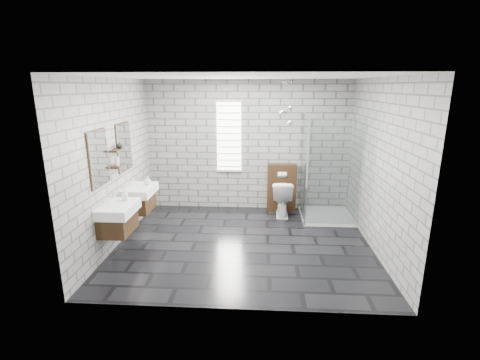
# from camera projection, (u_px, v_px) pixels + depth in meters

# --- Properties ---
(floor) EXTENTS (4.20, 3.60, 0.02)m
(floor) POSITION_uv_depth(u_px,v_px,m) (244.00, 244.00, 5.87)
(floor) COLOR black
(floor) RESTS_ON ground
(ceiling) EXTENTS (4.20, 3.60, 0.02)m
(ceiling) POSITION_uv_depth(u_px,v_px,m) (244.00, 76.00, 5.16)
(ceiling) COLOR white
(ceiling) RESTS_ON wall_back
(wall_back) EXTENTS (4.20, 0.02, 2.70)m
(wall_back) POSITION_uv_depth(u_px,v_px,m) (248.00, 146.00, 7.26)
(wall_back) COLOR gray
(wall_back) RESTS_ON floor
(wall_front) EXTENTS (4.20, 0.02, 2.70)m
(wall_front) POSITION_uv_depth(u_px,v_px,m) (235.00, 202.00, 3.77)
(wall_front) COLOR gray
(wall_front) RESTS_ON floor
(wall_left) EXTENTS (0.02, 3.60, 2.70)m
(wall_left) POSITION_uv_depth(u_px,v_px,m) (114.00, 163.00, 5.64)
(wall_left) COLOR gray
(wall_left) RESTS_ON floor
(wall_right) EXTENTS (0.02, 3.60, 2.70)m
(wall_right) POSITION_uv_depth(u_px,v_px,m) (379.00, 167.00, 5.39)
(wall_right) COLOR gray
(wall_right) RESTS_ON floor
(vanity_left) EXTENTS (0.47, 0.70, 1.57)m
(vanity_left) POSITION_uv_depth(u_px,v_px,m) (116.00, 210.00, 5.24)
(vanity_left) COLOR #382211
(vanity_left) RESTS_ON wall_left
(vanity_right) EXTENTS (0.47, 0.70, 1.57)m
(vanity_right) POSITION_uv_depth(u_px,v_px,m) (138.00, 191.00, 6.17)
(vanity_right) COLOR #382211
(vanity_right) RESTS_ON wall_left
(shelf_lower) EXTENTS (0.14, 0.30, 0.03)m
(shelf_lower) POSITION_uv_depth(u_px,v_px,m) (118.00, 166.00, 5.59)
(shelf_lower) COLOR #382211
(shelf_lower) RESTS_ON wall_left
(shelf_upper) EXTENTS (0.14, 0.30, 0.03)m
(shelf_upper) POSITION_uv_depth(u_px,v_px,m) (116.00, 150.00, 5.52)
(shelf_upper) COLOR #382211
(shelf_upper) RESTS_ON wall_left
(window) EXTENTS (0.56, 0.05, 1.48)m
(window) POSITION_uv_depth(u_px,v_px,m) (229.00, 137.00, 7.20)
(window) COLOR white
(window) RESTS_ON wall_back
(cistern_panel) EXTENTS (0.60, 0.20, 1.00)m
(cistern_panel) POSITION_uv_depth(u_px,v_px,m) (282.00, 187.00, 7.33)
(cistern_panel) COLOR #382211
(cistern_panel) RESTS_ON floor
(flush_plate) EXTENTS (0.18, 0.01, 0.12)m
(flush_plate) POSITION_uv_depth(u_px,v_px,m) (282.00, 175.00, 7.15)
(flush_plate) COLOR silver
(flush_plate) RESTS_ON cistern_panel
(shower_enclosure) EXTENTS (1.00, 1.00, 2.03)m
(shower_enclosure) POSITION_uv_depth(u_px,v_px,m) (323.00, 195.00, 6.79)
(shower_enclosure) COLOR white
(shower_enclosure) RESTS_ON floor
(pendant_cluster) EXTENTS (0.25, 0.28, 0.84)m
(pendant_cluster) POSITION_uv_depth(u_px,v_px,m) (286.00, 112.00, 6.60)
(pendant_cluster) COLOR silver
(pendant_cluster) RESTS_ON ceiling
(toilet) EXTENTS (0.42, 0.72, 0.73)m
(toilet) POSITION_uv_depth(u_px,v_px,m) (282.00, 197.00, 7.10)
(toilet) COLOR white
(toilet) RESTS_ON floor
(soap_bottle_a) EXTENTS (0.10, 0.10, 0.18)m
(soap_bottle_a) POSITION_uv_depth(u_px,v_px,m) (125.00, 195.00, 5.36)
(soap_bottle_a) COLOR #B2B2B2
(soap_bottle_a) RESTS_ON vanity_left
(soap_bottle_b) EXTENTS (0.12, 0.12, 0.15)m
(soap_bottle_b) POSITION_uv_depth(u_px,v_px,m) (148.00, 180.00, 6.24)
(soap_bottle_b) COLOR #B2B2B2
(soap_bottle_b) RESTS_ON vanity_right
(soap_bottle_c) EXTENTS (0.09, 0.09, 0.19)m
(soap_bottle_c) POSITION_uv_depth(u_px,v_px,m) (117.00, 160.00, 5.52)
(soap_bottle_c) COLOR #B2B2B2
(soap_bottle_c) RESTS_ON shelf_lower
(vase) EXTENTS (0.13, 0.13, 0.10)m
(vase) POSITION_uv_depth(u_px,v_px,m) (119.00, 145.00, 5.61)
(vase) COLOR #B2B2B2
(vase) RESTS_ON shelf_upper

